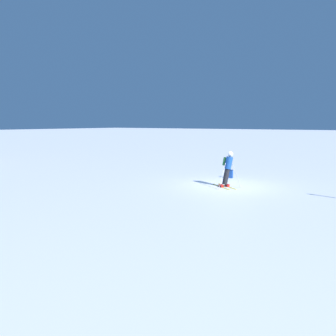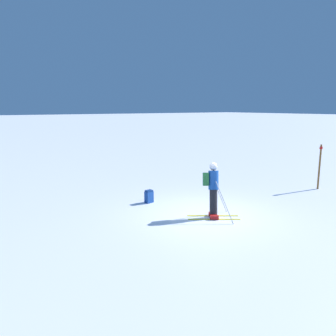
% 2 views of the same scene
% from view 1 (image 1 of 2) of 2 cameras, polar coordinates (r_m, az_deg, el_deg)
% --- Properties ---
extents(ground_plane, '(300.00, 300.00, 0.00)m').
position_cam_1_polar(ground_plane, '(17.56, 10.22, -3.05)').
color(ground_plane, white).
extents(skier, '(1.52, 1.68, 1.86)m').
position_cam_1_polar(skier, '(17.21, 10.34, 0.20)').
color(skier, yellow).
rests_on(skier, ground).
extents(spare_backpack, '(0.26, 0.33, 0.50)m').
position_cam_1_polar(spare_backpack, '(20.02, 10.78, -1.02)').
color(spare_backpack, '#194293').
rests_on(spare_backpack, ground).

